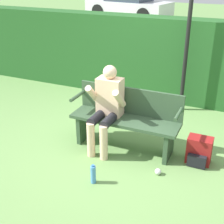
# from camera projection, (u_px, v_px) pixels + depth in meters

# --- Properties ---
(ground_plane) EXTENTS (40.00, 40.00, 0.00)m
(ground_plane) POSITION_uv_depth(u_px,v_px,m) (124.00, 147.00, 4.58)
(ground_plane) COLOR #668E4C
(hedge_back) EXTENTS (12.00, 0.47, 1.57)m
(hedge_back) POSITION_uv_depth(u_px,v_px,m) (166.00, 60.00, 5.99)
(hedge_back) COLOR #235623
(hedge_back) RESTS_ON ground
(park_bench) EXTENTS (1.55, 0.43, 0.87)m
(park_bench) POSITION_uv_depth(u_px,v_px,m) (126.00, 118.00, 4.43)
(park_bench) COLOR #334C33
(park_bench) RESTS_ON ground
(person_seated) EXTENTS (0.49, 0.59, 1.20)m
(person_seated) POSITION_uv_depth(u_px,v_px,m) (107.00, 105.00, 4.33)
(person_seated) COLOR beige
(person_seated) RESTS_ON ground
(backpack) EXTENTS (0.32, 0.28, 0.37)m
(backpack) POSITION_uv_depth(u_px,v_px,m) (199.00, 151.00, 4.16)
(backpack) COLOR maroon
(backpack) RESTS_ON ground
(water_bottle) EXTENTS (0.07, 0.07, 0.26)m
(water_bottle) POSITION_uv_depth(u_px,v_px,m) (93.00, 174.00, 3.79)
(water_bottle) COLOR #4C8CCC
(water_bottle) RESTS_ON ground
(signpost) EXTENTS (0.40, 0.09, 2.56)m
(signpost) POSITION_uv_depth(u_px,v_px,m) (188.00, 29.00, 5.16)
(signpost) COLOR black
(signpost) RESTS_ON ground
(parked_car) EXTENTS (4.43, 2.43, 1.36)m
(parked_car) POSITION_uv_depth(u_px,v_px,m) (129.00, 5.00, 15.61)
(parked_car) COLOR silver
(parked_car) RESTS_ON ground
(litter_crumple) EXTENTS (0.08, 0.08, 0.08)m
(litter_crumple) POSITION_uv_depth(u_px,v_px,m) (158.00, 172.00, 3.97)
(litter_crumple) COLOR silver
(litter_crumple) RESTS_ON ground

